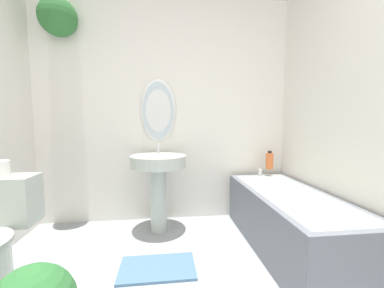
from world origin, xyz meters
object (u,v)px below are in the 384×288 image
at_px(pedestal_sink, 158,174).
at_px(bathtub, 289,220).
at_px(toilet_paper_roll, 0,169).
at_px(shampoo_bottle, 270,161).

relative_size(pedestal_sink, bathtub, 0.59).
relative_size(pedestal_sink, toilet_paper_roll, 7.76).
bearing_deg(pedestal_sink, bathtub, -22.88).
bearing_deg(toilet_paper_roll, pedestal_sink, 32.80).
xyz_separation_m(bathtub, toilet_paper_roll, (-2.09, -0.18, 0.52)).
bearing_deg(pedestal_sink, toilet_paper_roll, -147.20).
height_order(pedestal_sink, shampoo_bottle, pedestal_sink).
distance_m(pedestal_sink, shampoo_bottle, 1.22).
bearing_deg(shampoo_bottle, bathtub, -99.92).
bearing_deg(shampoo_bottle, pedestal_sink, -171.82).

